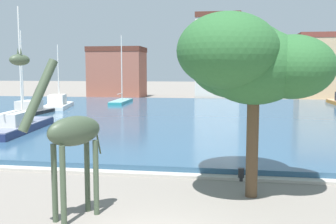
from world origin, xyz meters
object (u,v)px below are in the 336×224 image
Objects in this scene: giraffe_statue at (70,135)px; mooring_bollard at (241,174)px; sailboat_white at (59,105)px; sailboat_black at (24,113)px; sailboat_teal at (122,102)px; shade_tree at (248,61)px; sailboat_navy at (23,126)px.

giraffe_statue is 9.77× the size of mooring_bollard.
sailboat_white is (-14.00, 29.43, -1.91)m from giraffe_statue.
sailboat_black is (-13.78, 21.71, -1.97)m from giraffe_statue.
sailboat_teal is 34.80m from mooring_bollard.
giraffe_statue is 0.80× the size of shade_tree.
giraffe_statue is 25.79m from sailboat_black.
sailboat_white is at bearing 115.44° from giraffe_statue.
shade_tree is at bearing -36.43° from sailboat_navy.
shade_tree is at bearing -44.68° from sailboat_black.
giraffe_statue reaches higher than mooring_bollard.
sailboat_white reaches higher than mooring_bollard.
mooring_bollard is at bearing -31.83° from sailboat_navy.
sailboat_black is at bearing 138.00° from mooring_bollard.
sailboat_teal reaches higher than shade_tree.
sailboat_white is 32.77m from shade_tree.
sailboat_navy is 1.56× the size of shade_tree.
shade_tree is at bearing -67.46° from sailboat_teal.
sailboat_teal reaches higher than sailboat_black.
sailboat_black is 0.90× the size of sailboat_teal.
shade_tree is (14.42, -10.65, 4.06)m from sailboat_navy.
sailboat_white is (-0.22, 7.71, 0.05)m from sailboat_black.
sailboat_black is 15.71× the size of mooring_bollard.
sailboat_navy is at bearing -61.04° from sailboat_black.
shade_tree is at bearing 31.32° from giraffe_statue.
sailboat_teal reaches higher than sailboat_navy.
sailboat_teal is at bearing 72.06° from sailboat_black.
sailboat_black reaches higher than sailboat_white.
mooring_bollard is (-0.10, 1.76, -4.38)m from shade_tree.
sailboat_navy is 19.10× the size of mooring_bollard.
sailboat_white is (-4.63, 15.70, 0.01)m from sailboat_navy.
sailboat_black is 15.81m from sailboat_teal.
sailboat_white is at bearing 125.88° from shade_tree.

